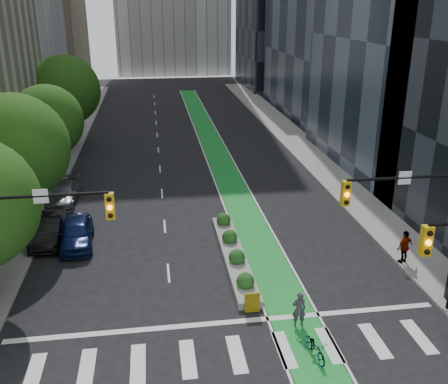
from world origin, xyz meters
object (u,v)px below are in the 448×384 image
object	(u,v)px
bicycle	(315,348)
parked_car_left_far	(64,194)
pedestrian_far	(405,247)
median_planter	(234,253)
parked_car_left_mid	(48,229)
cyclist	(299,309)
parked_car_left_near	(77,233)

from	to	relation	value
bicycle	parked_car_left_far	world-z (taller)	parked_car_left_far
bicycle	pedestrian_far	xyz separation A→B (m)	(7.17, 6.67, 0.65)
median_planter	parked_car_left_mid	size ratio (longest dim) A/B	2.18
parked_car_left_far	pedestrian_far	xyz separation A→B (m)	(19.80, -12.03, 0.40)
bicycle	cyclist	distance (m)	2.16
parked_car_left_far	bicycle	bearing A→B (deg)	-53.96
pedestrian_far	parked_car_left_mid	bearing A→B (deg)	-39.10
parked_car_left_near	pedestrian_far	distance (m)	18.72
median_planter	pedestrian_far	world-z (taller)	pedestrian_far
median_planter	bicycle	size ratio (longest dim) A/B	6.08
median_planter	cyclist	world-z (taller)	cyclist
parked_car_left_near	pedestrian_far	world-z (taller)	pedestrian_far
parked_car_left_far	pedestrian_far	size ratio (longest dim) A/B	2.55
parked_car_left_near	cyclist	bearing A→B (deg)	-45.69
parked_car_left_far	pedestrian_far	world-z (taller)	pedestrian_far
median_planter	pedestrian_far	distance (m)	9.34
cyclist	pedestrian_far	size ratio (longest dim) A/B	0.91
cyclist	parked_car_left_near	size ratio (longest dim) A/B	0.37
cyclist	bicycle	bearing A→B (deg)	94.82
parked_car_left_mid	parked_car_left_far	distance (m)	6.17
parked_car_left_mid	parked_car_left_far	bearing A→B (deg)	88.26
median_planter	parked_car_left_mid	bearing A→B (deg)	160.04
parked_car_left_near	parked_car_left_mid	world-z (taller)	parked_car_left_near
parked_car_left_near	bicycle	bearing A→B (deg)	-51.16
parked_car_left_mid	parked_car_left_near	bearing A→B (deg)	-25.64
bicycle	parked_car_left_far	bearing A→B (deg)	115.75
median_planter	parked_car_left_far	size ratio (longest dim) A/B	2.14
cyclist	pedestrian_far	xyz separation A→B (m)	(7.26, 4.55, 0.24)
cyclist	parked_car_left_near	xyz separation A→B (m)	(-10.76, 9.62, -0.07)
parked_car_left_near	parked_car_left_far	distance (m)	7.18
cyclist	parked_car_left_mid	world-z (taller)	cyclist
median_planter	parked_car_left_near	bearing A→B (deg)	160.85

